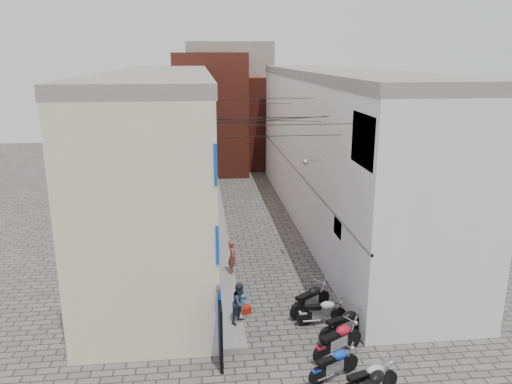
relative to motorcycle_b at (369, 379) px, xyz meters
name	(u,v)px	position (x,y,z in m)	size (l,w,h in m)	color
ground	(294,351)	(-1.72, 2.56, -0.61)	(90.00, 90.00, 0.00)	#524F4D
plinth	(218,226)	(-3.77, 15.56, -0.49)	(0.90, 26.00, 0.25)	slate
building_left	(164,154)	(-6.70, 15.51, 3.89)	(5.10, 27.00, 9.00)	beige
building_right	(339,150)	(3.28, 15.56, 3.89)	(5.94, 26.00, 9.00)	silver
building_far_brick_left	(210,114)	(-3.72, 30.56, 4.39)	(6.00, 6.00, 10.00)	maroon
building_far_brick_right	(266,121)	(1.28, 32.56, 3.39)	(5.00, 6.00, 8.00)	maroon
building_far_concrete	(229,101)	(-1.72, 36.56, 4.89)	(8.00, 5.00, 11.00)	slate
far_shopfront	(237,164)	(-1.72, 27.76, 0.59)	(2.00, 0.30, 2.40)	black
overhead_wires	(266,116)	(-1.72, 10.21, 6.51)	(5.80, 13.02, 1.32)	black
motorcycle_b	(369,379)	(0.00, 0.00, 0.00)	(0.67, 2.11, 1.22)	#AEAEB3
motorcycle_c	(334,362)	(-0.76, 0.99, -0.06)	(0.60, 1.89, 1.10)	#0B35B3
motorcycle_d	(338,338)	(-0.31, 2.20, 0.01)	(0.68, 2.14, 1.24)	#A60B23
motorcycle_e	(344,323)	(0.17, 3.15, 0.01)	(0.67, 2.13, 1.23)	black
motorcycle_f	(322,310)	(-0.36, 4.22, -0.05)	(0.61, 1.94, 1.12)	#A8A8AC
motorcycle_g	(310,298)	(-0.60, 5.13, 0.02)	(0.69, 2.17, 1.26)	black
person_a	(232,257)	(-3.42, 8.68, 0.40)	(0.56, 0.37, 1.53)	#A1453A
person_b	(240,303)	(-3.42, 4.30, 0.42)	(0.76, 0.59, 1.56)	#2E3445
water_jug_near	(241,302)	(-3.27, 5.84, -0.37)	(0.31, 0.31, 0.49)	#297FCE
water_jug_far	(240,294)	(-3.27, 6.47, -0.34)	(0.34, 0.34, 0.54)	#236BB1
red_crate	(245,310)	(-3.17, 5.38, -0.47)	(0.45, 0.34, 0.28)	#981A0A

